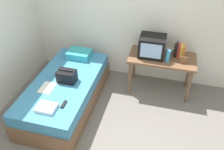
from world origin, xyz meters
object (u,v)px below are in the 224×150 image
object	(u,v)px
magazine	(47,88)
remote_dark	(64,104)
desk	(162,61)
handbag	(67,76)
folded_towel	(46,108)
pillow	(79,54)
tv	(152,46)
picture_frame	(184,60)
water_bottle	(168,56)
book_row	(179,50)
bed	(66,92)

from	to	relation	value
magazine	remote_dark	bearing A→B (deg)	-34.92
desk	handbag	xyz separation A→B (m)	(-1.46, -0.82, -0.01)
magazine	folded_towel	world-z (taller)	folded_towel
pillow	handbag	distance (m)	0.76
tv	handbag	size ratio (longest dim) A/B	1.47
tv	pillow	world-z (taller)	tv
tv	folded_towel	world-z (taller)	tv
remote_dark	desk	bearing A→B (deg)	46.70
picture_frame	remote_dark	distance (m)	2.07
picture_frame	folded_towel	xyz separation A→B (m)	(-1.84, -1.39, -0.24)
water_bottle	folded_towel	bearing A→B (deg)	-138.74
book_row	folded_towel	size ratio (longest dim) A/B	0.86
bed	water_bottle	size ratio (longest dim) A/B	9.23
desk	magazine	distance (m)	2.01
book_row	picture_frame	world-z (taller)	book_row
water_bottle	magazine	distance (m)	2.04
water_bottle	handbag	size ratio (longest dim) A/B	0.72
bed	pillow	world-z (taller)	pillow
folded_towel	water_bottle	bearing A→B (deg)	41.26
tv	magazine	xyz separation A→B (m)	(-1.50, -1.08, -0.38)
handbag	bed	bearing A→B (deg)	173.85
tv	handbag	world-z (taller)	tv
desk	picture_frame	bearing A→B (deg)	-17.48
pillow	magazine	xyz separation A→B (m)	(-0.16, -1.00, -0.06)
desk	pillow	xyz separation A→B (m)	(-1.54, -0.07, -0.04)
water_bottle	book_row	world-z (taller)	book_row
picture_frame	magazine	world-z (taller)	picture_frame
water_bottle	handbag	world-z (taller)	water_bottle
pillow	magazine	world-z (taller)	pillow
water_bottle	folded_towel	xyz separation A→B (m)	(-1.57, -1.38, -0.28)
bed	magazine	distance (m)	0.41
book_row	magazine	bearing A→B (deg)	-148.86
tv	pillow	distance (m)	1.38
bed	picture_frame	world-z (taller)	picture_frame
bed	tv	distance (m)	1.69
desk	folded_towel	bearing A→B (deg)	-134.67
desk	tv	world-z (taller)	tv
tv	remote_dark	size ratio (longest dim) A/B	2.82
picture_frame	tv	bearing A→B (deg)	167.32
desk	water_bottle	xyz separation A→B (m)	(0.09, -0.12, 0.20)
desk	water_bottle	world-z (taller)	water_bottle
book_row	magazine	xyz separation A→B (m)	(-1.97, -1.19, -0.30)
water_bottle	magazine	world-z (taller)	water_bottle
magazine	remote_dark	distance (m)	0.51
tv	desk	bearing A→B (deg)	-3.74
book_row	folded_towel	bearing A→B (deg)	-137.27
pillow	handbag	world-z (taller)	handbag
pillow	handbag	bearing A→B (deg)	-84.03
picture_frame	desk	bearing A→B (deg)	162.52
handbag	remote_dark	bearing A→B (deg)	-71.77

